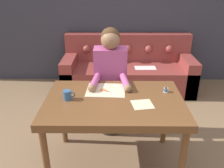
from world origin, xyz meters
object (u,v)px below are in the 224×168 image
at_px(person, 110,83).
at_px(scissors, 106,91).
at_px(couch, 128,71).
at_px(thread_spool, 166,90).
at_px(dining_table, 114,107).
at_px(mug, 67,95).

xyz_separation_m(person, scissors, (-0.04, -0.43, 0.10)).
distance_m(couch, scissors, 1.80).
height_order(person, thread_spool, person).
distance_m(dining_table, mug, 0.45).
relative_size(person, scissors, 6.16).
distance_m(dining_table, person, 0.60).
bearing_deg(scissors, thread_spool, -1.42).
height_order(scissors, thread_spool, thread_spool).
bearing_deg(dining_table, couch, 82.74).
xyz_separation_m(dining_table, mug, (-0.44, -0.00, 0.12)).
xyz_separation_m(mug, thread_spool, (0.95, 0.16, -0.02)).
bearing_deg(thread_spool, couch, 98.91).
bearing_deg(dining_table, thread_spool, 17.29).
distance_m(person, thread_spool, 0.72).
relative_size(person, thread_spool, 29.44).
height_order(dining_table, thread_spool, thread_spool).
height_order(dining_table, couch, couch).
bearing_deg(scissors, couch, 79.22).
height_order(couch, scissors, couch).
distance_m(couch, person, 1.36).
bearing_deg(person, scissors, -95.63).
bearing_deg(thread_spool, mug, -170.40).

